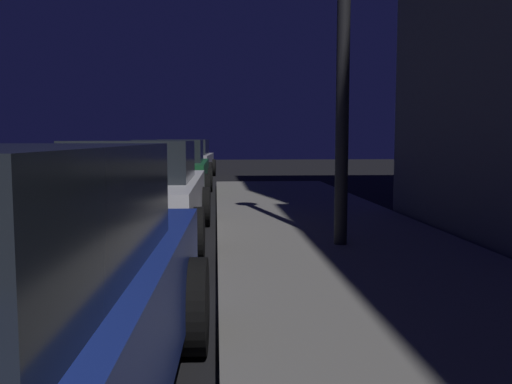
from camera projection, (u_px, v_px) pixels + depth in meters
The scene contains 3 objects.
car_white at pixel (135, 193), 7.82m from camera, with size 2.08×4.44×1.43m.
car_green at pixel (170, 169), 13.90m from camera, with size 2.09×4.07×1.43m.
car_silver at pixel (185, 159), 20.38m from camera, with size 2.28×4.46×1.43m.
Camera 1 is at (3.99, 0.96, 1.46)m, focal length 39.00 mm.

